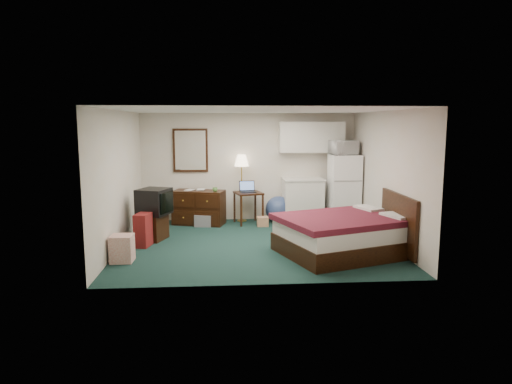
{
  "coord_description": "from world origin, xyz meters",
  "views": [
    {
      "loc": [
        -0.6,
        -8.43,
        2.26
      ],
      "look_at": [
        0.02,
        0.08,
        0.98
      ],
      "focal_mm": 32.0,
      "sensor_mm": 36.0,
      "label": 1
    }
  ],
  "objects": [
    {
      "name": "floor",
      "position": [
        0.0,
        0.0,
        0.0
      ],
      "size": [
        5.0,
        4.5,
        0.01
      ],
      "primitive_type": "cube",
      "color": "black",
      "rests_on": "ground"
    },
    {
      "name": "mirror",
      "position": [
        -1.35,
        2.22,
        1.65
      ],
      "size": [
        0.8,
        0.06,
        1.0
      ],
      "primitive_type": null,
      "color": "white",
      "rests_on": "walls"
    },
    {
      "name": "floor_lamp",
      "position": [
        -0.18,
        2.05,
        0.78
      ],
      "size": [
        0.34,
        0.34,
        1.55
      ],
      "primitive_type": null,
      "rotation": [
        0.0,
        0.0,
        0.02
      ],
      "color": "gold",
      "rests_on": "floor"
    },
    {
      "name": "bed",
      "position": [
        1.48,
        -0.8,
        0.33
      ],
      "size": [
        2.47,
        2.19,
        0.66
      ],
      "primitive_type": null,
      "rotation": [
        0.0,
        0.0,
        0.34
      ],
      "color": "#4A0F1D",
      "rests_on": "floor"
    },
    {
      "name": "fridge",
      "position": [
        2.13,
        1.63,
        0.79
      ],
      "size": [
        0.65,
        0.65,
        1.57
      ],
      "primitive_type": null,
      "rotation": [
        0.0,
        0.0,
        -0.01
      ],
      "color": "white",
      "rests_on": "floor"
    },
    {
      "name": "cardboard_box_b",
      "position": [
        0.71,
        1.61,
        0.12
      ],
      "size": [
        0.26,
        0.28,
        0.24
      ],
      "primitive_type": null,
      "rotation": [
        0.0,
        0.0,
        0.26
      ],
      "color": "#895F3E",
      "rests_on": "floor"
    },
    {
      "name": "cardboard_box_a",
      "position": [
        0.26,
        1.47,
        0.1
      ],
      "size": [
        0.25,
        0.21,
        0.21
      ],
      "primitive_type": null,
      "rotation": [
        0.0,
        0.0,
        0.0
      ],
      "color": "#895F3E",
      "rests_on": "floor"
    },
    {
      "name": "desk",
      "position": [
        -0.03,
        1.78,
        0.36
      ],
      "size": [
        0.7,
        0.7,
        0.72
      ],
      "primitive_type": null,
      "rotation": [
        0.0,
        0.0,
        0.27
      ],
      "color": "black",
      "rests_on": "floor"
    },
    {
      "name": "exercise_ball",
      "position": [
        0.67,
        1.85,
        0.3
      ],
      "size": [
        0.67,
        0.67,
        0.61
      ],
      "primitive_type": "sphere",
      "rotation": [
        0.0,
        0.0,
        0.11
      ],
      "color": "navy",
      "rests_on": "floor"
    },
    {
      "name": "kitchen_counter",
      "position": [
        1.23,
        1.91,
        0.49
      ],
      "size": [
        0.9,
        0.69,
        0.98
      ],
      "primitive_type": null,
      "rotation": [
        0.0,
        0.0,
        0.01
      ],
      "color": "silver",
      "rests_on": "floor"
    },
    {
      "name": "walls",
      "position": [
        0.0,
        0.0,
        1.25
      ],
      "size": [
        5.01,
        4.51,
        2.5
      ],
      "color": "silver",
      "rests_on": "floor"
    },
    {
      "name": "laptop",
      "position": [
        -0.05,
        1.76,
        0.84
      ],
      "size": [
        0.38,
        0.33,
        0.24
      ],
      "primitive_type": null,
      "rotation": [
        0.0,
        0.0,
        0.11
      ],
      "color": "black",
      "rests_on": "desk"
    },
    {
      "name": "book_b",
      "position": [
        -1.2,
        1.85,
        0.89
      ],
      "size": [
        0.18,
        0.05,
        0.24
      ],
      "primitive_type": "imported",
      "rotation": [
        0.0,
        0.0,
        -0.14
      ],
      "color": "#895F3E",
      "rests_on": "dresser"
    },
    {
      "name": "crt_tv",
      "position": [
        -1.95,
        0.46,
        0.75
      ],
      "size": [
        0.73,
        0.75,
        0.51
      ],
      "primitive_type": null,
      "rotation": [
        0.0,
        0.0,
        -0.38
      ],
      "color": "black",
      "rests_on": "tv_stand"
    },
    {
      "name": "book_a",
      "position": [
        -1.44,
        1.83,
        0.89
      ],
      "size": [
        0.17,
        0.09,
        0.24
      ],
      "primitive_type": "imported",
      "rotation": [
        0.0,
        0.0,
        -0.42
      ],
      "color": "#895F3E",
      "rests_on": "dresser"
    },
    {
      "name": "file_bin",
      "position": [
        -1.05,
        1.57,
        0.13
      ],
      "size": [
        0.4,
        0.32,
        0.26
      ],
      "primitive_type": null,
      "rotation": [
        0.0,
        0.0,
        -0.14
      ],
      "color": "slate",
      "rests_on": "floor"
    },
    {
      "name": "microwave",
      "position": [
        2.08,
        1.58,
        1.77
      ],
      "size": [
        0.65,
        0.49,
        0.39
      ],
      "primitive_type": "imported",
      "rotation": [
        0.0,
        0.0,
        0.33
      ],
      "color": "white",
      "rests_on": "fridge"
    },
    {
      "name": "retail_box",
      "position": [
        -2.28,
        -0.99,
        0.22
      ],
      "size": [
        0.36,
        0.36,
        0.44
      ],
      "primitive_type": null,
      "rotation": [
        0.0,
        0.0,
        -0.02
      ],
      "color": "silver",
      "rests_on": "floor"
    },
    {
      "name": "dresser",
      "position": [
        -1.16,
        1.78,
        0.39
      ],
      "size": [
        1.23,
        0.81,
        0.77
      ],
      "primitive_type": null,
      "rotation": [
        0.0,
        0.0,
        -0.28
      ],
      "color": "black",
      "rests_on": "floor"
    },
    {
      "name": "tv_stand",
      "position": [
        -2.02,
        0.45,
        0.25
      ],
      "size": [
        0.65,
        0.68,
        0.5
      ],
      "primitive_type": null,
      "rotation": [
        0.0,
        0.0,
        -0.33
      ],
      "color": "black",
      "rests_on": "floor"
    },
    {
      "name": "suitcase",
      "position": [
        -2.09,
        -0.05,
        0.31
      ],
      "size": [
        0.31,
        0.42,
        0.62
      ],
      "primitive_type": null,
      "rotation": [
        0.0,
        0.0,
        -0.21
      ],
      "color": "#5F0F10",
      "rests_on": "floor"
    },
    {
      "name": "upper_cabinets",
      "position": [
        1.45,
        2.08,
        1.95
      ],
      "size": [
        1.5,
        0.35,
        0.7
      ],
      "primitive_type": null,
      "color": "silver",
      "rests_on": "walls"
    },
    {
      "name": "mug",
      "position": [
        -0.79,
        1.58,
        0.83
      ],
      "size": [
        0.14,
        0.13,
        0.12
      ],
      "primitive_type": "imported",
      "rotation": [
        0.0,
        0.0,
        -0.36
      ],
      "color": "#538B40",
      "rests_on": "dresser"
    },
    {
      "name": "ceiling",
      "position": [
        0.0,
        0.0,
        2.5
      ],
      "size": [
        5.0,
        4.5,
        0.01
      ],
      "primitive_type": "cube",
      "color": "silver",
      "rests_on": "walls"
    },
    {
      "name": "headboard",
      "position": [
        2.46,
        -0.8,
        0.55
      ],
      "size": [
        0.06,
        1.56,
        1.0
      ],
      "primitive_type": null,
      "color": "black",
      "rests_on": "walls"
    }
  ]
}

